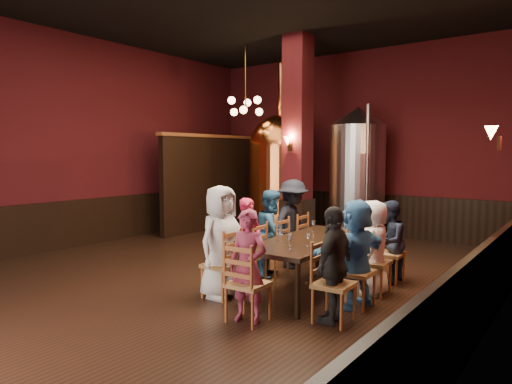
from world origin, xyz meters
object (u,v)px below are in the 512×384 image
Objects in this scene: copper_kettle at (281,172)px; person_0 at (221,242)px; dining_table at (309,243)px; rose_vase at (331,220)px; person_2 at (272,233)px; steel_vessel at (357,174)px; person_1 at (249,242)px.

person_0 is at bearing -65.51° from copper_kettle.
rose_vase reaches higher than dining_table.
copper_kettle is at bearing 26.32° from person_0.
dining_table is at bearing -90.60° from rose_vase.
person_0 is 5.00× the size of rose_vase.
steel_vessel is at bearing -16.76° from person_2.
person_0 is 1.17× the size of person_1.
copper_kettle is 4.35m from rose_vase.
person_2 is at bearing 4.21° from person_0.
steel_vessel reaches higher than rose_vase.
dining_table is 0.58× the size of copper_kettle.
person_2 is (-0.03, 0.66, 0.04)m from person_1.
copper_kettle is at bearing 11.08° from person_2.
person_2 is (-0.86, 0.29, 0.02)m from dining_table.
dining_table is 1.32m from person_0.
person_2 reaches higher than rose_vase.
person_2 is 0.34× the size of copper_kettle.
steel_vessel is at bearing 9.48° from person_1.
person_0 reaches higher than person_2.
steel_vessel is 9.81× the size of rose_vase.
dining_table is at bearing -129.32° from person_2.
steel_vessel is (-1.11, 4.09, 0.84)m from dining_table.
person_2 is at bearing -86.27° from steel_vessel.
copper_kettle is (-2.13, 3.47, 0.82)m from person_2.
person_1 is 0.94× the size of person_2.
dining_table is at bearing -36.15° from person_0.
copper_kettle reaches higher than person_0.
dining_table is at bearing -74.82° from steel_vessel.
person_1 is 0.32× the size of copper_kettle.
person_0 is at bearing -115.59° from rose_vase.
copper_kettle reaches higher than dining_table.
dining_table is 0.91m from person_2.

